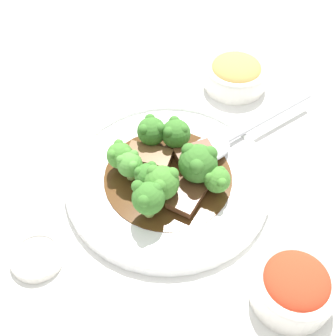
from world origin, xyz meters
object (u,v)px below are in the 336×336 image
Objects in this scene: broccoli_floret_0 at (151,131)px; serving_spoon at (220,143)px; sauce_dish at (37,257)px; broccoli_floret_8 at (130,164)px; beef_strip_1 at (194,154)px; broccoli_floret_7 at (162,182)px; side_bowl_appetizer at (236,73)px; side_bowl_kimchi at (294,286)px; broccoli_floret_6 at (176,133)px; broccoli_floret_4 at (198,163)px; broccoli_floret_2 at (216,181)px; broccoli_floret_1 at (146,197)px; beef_strip_2 at (189,194)px; beef_strip_0 at (149,156)px; main_plate at (168,179)px; broccoli_floret_5 at (147,176)px; broccoli_floret_3 at (120,155)px.

serving_spoon is at bearing 16.61° from broccoli_floret_0.
sauce_dish is at bearing -123.08° from serving_spoon.
broccoli_floret_0 and broccoli_floret_8 have the same top height.
sauce_dish is at bearing -121.66° from beef_strip_1.
broccoli_floret_7 reaches higher than serving_spoon.
side_bowl_kimchi is at bearing -64.08° from side_bowl_appetizer.
broccoli_floret_4 is at bearing -43.64° from broccoli_floret_6.
broccoli_floret_0 is 1.13× the size of broccoli_floret_2.
broccoli_floret_0 reaches higher than sauce_dish.
beef_strip_1 is 1.07× the size of broccoli_floret_1.
broccoli_floret_6 reaches higher than beef_strip_2.
side_bowl_appetizer is (-0.16, 0.33, -0.00)m from side_bowl_kimchi.
broccoli_floret_4 reaches higher than broccoli_floret_2.
main_plate is at bearing -26.88° from beef_strip_0.
broccoli_floret_6 is at bearing -161.42° from serving_spoon.
broccoli_floret_0 is 0.21× the size of serving_spoon.
beef_strip_1 is (0.02, 0.04, 0.02)m from main_plate.
broccoli_floret_5 is 0.02m from broccoli_floret_7.
broccoli_floret_1 is 0.20m from side_bowl_kimchi.
beef_strip_1 is 0.07m from broccoli_floret_0.
beef_strip_0 is at bearing 110.66° from broccoli_floret_1.
broccoli_floret_7 reaches higher than beef_strip_0.
beef_strip_2 is (0.07, -0.04, -0.00)m from beef_strip_0.
broccoli_floret_3 is 0.08m from broccoli_floret_6.
broccoli_floret_1 is 0.82× the size of sauce_dish.
beef_strip_2 is 0.25m from side_bowl_appetizer.
beef_strip_0 is 0.22m from side_bowl_appetizer.
side_bowl_appetizer is at bearing 92.48° from broccoli_floret_4.
broccoli_floret_3 is at bearing 172.66° from beef_strip_2.
broccoli_floret_1 is (-0.00, -0.07, 0.04)m from main_plate.
beef_strip_1 is at bearing 134.47° from broccoli_floret_2.
beef_strip_2 is (0.02, -0.07, -0.00)m from beef_strip_1.
main_plate is at bearing 86.93° from broccoli_floret_1.
broccoli_floret_6 is at bearing 136.36° from broccoli_floret_4.
broccoli_floret_4 is at bearing 14.30° from main_plate.
side_bowl_kimchi is at bearing -32.58° from broccoli_floret_0.
broccoli_floret_0 is 0.67× the size of sauce_dish.
broccoli_floret_2 is at bearing 41.57° from broccoli_floret_1.
beef_strip_0 is (-0.03, 0.02, 0.01)m from main_plate.
beef_strip_2 reaches higher than main_plate.
broccoli_floret_5 is at bearing -13.76° from broccoli_floret_8.
beef_strip_0 is at bearing 68.74° from sauce_dish.
side_bowl_kimchi is (0.15, -0.11, -0.02)m from broccoli_floret_4.
broccoli_floret_7 is 0.54× the size of side_bowl_kimchi.
broccoli_floret_1 is 1.38× the size of broccoli_floret_2.
broccoli_floret_1 is 0.09m from broccoli_floret_4.
sauce_dish is (-0.11, -0.13, -0.04)m from broccoli_floret_7.
broccoli_floret_1 is at bearing -47.14° from broccoli_floret_8.
beef_strip_0 is at bearing 43.31° from broccoli_floret_3.
broccoli_floret_0 reaches higher than beef_strip_1.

